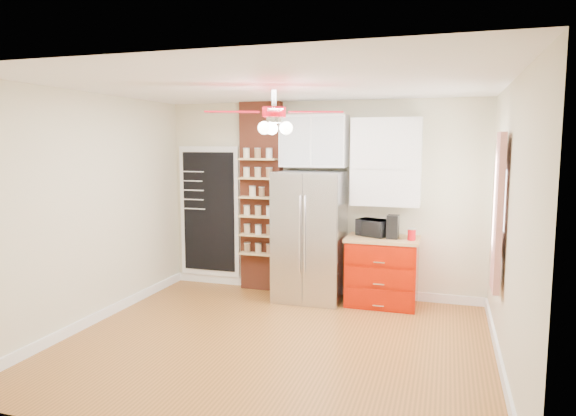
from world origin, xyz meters
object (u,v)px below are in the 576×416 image
(red_cabinet, at_px, (382,271))
(pantry_jar_oats, at_px, (253,192))
(toaster_oven, at_px, (373,228))
(coffee_maker, at_px, (393,227))
(canister_left, at_px, (412,235))
(fridge, at_px, (310,236))
(ceiling_fan, at_px, (274,113))

(red_cabinet, xyz_separation_m, pantry_jar_oats, (-1.85, 0.11, 0.99))
(toaster_oven, xyz_separation_m, coffee_maker, (0.27, -0.09, 0.04))
(pantry_jar_oats, bearing_deg, toaster_oven, -1.24)
(red_cabinet, relative_size, toaster_oven, 2.33)
(toaster_oven, relative_size, pantry_jar_oats, 2.97)
(coffee_maker, distance_m, canister_left, 0.26)
(fridge, height_order, pantry_jar_oats, fridge)
(fridge, xyz_separation_m, toaster_oven, (0.83, 0.12, 0.14))
(coffee_maker, relative_size, canister_left, 2.17)
(ceiling_fan, bearing_deg, canister_left, 50.96)
(red_cabinet, bearing_deg, coffee_maker, -11.67)
(ceiling_fan, bearing_deg, toaster_oven, 65.89)
(ceiling_fan, height_order, canister_left, ceiling_fan)
(fridge, relative_size, ceiling_fan, 1.25)
(ceiling_fan, bearing_deg, coffee_maker, 57.62)
(red_cabinet, xyz_separation_m, canister_left, (0.37, -0.09, 0.52))
(canister_left, bearing_deg, red_cabinet, 166.40)
(red_cabinet, bearing_deg, fridge, -177.05)
(fridge, distance_m, canister_left, 1.34)
(toaster_oven, bearing_deg, red_cabinet, -3.30)
(coffee_maker, relative_size, pantry_jar_oats, 2.23)
(coffee_maker, distance_m, pantry_jar_oats, 2.02)
(ceiling_fan, bearing_deg, pantry_jar_oats, 117.60)
(red_cabinet, xyz_separation_m, toaster_oven, (-0.14, 0.07, 0.56))
(pantry_jar_oats, bearing_deg, coffee_maker, -3.81)
(fridge, bearing_deg, red_cabinet, 2.95)
(fridge, bearing_deg, coffee_maker, 1.22)
(canister_left, bearing_deg, coffee_maker, 165.39)
(ceiling_fan, bearing_deg, fridge, 91.76)
(ceiling_fan, relative_size, coffee_maker, 4.62)
(red_cabinet, height_order, ceiling_fan, ceiling_fan)
(red_cabinet, bearing_deg, ceiling_fan, -118.71)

